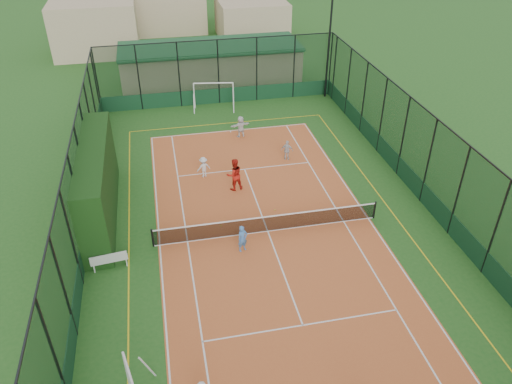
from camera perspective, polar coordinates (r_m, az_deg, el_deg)
ground at (r=25.70m, az=1.35°, el=-4.53°), size 300.00×300.00×0.00m
court_slab at (r=25.69m, az=1.35°, el=-4.52°), size 11.17×23.97×0.01m
tennis_net at (r=25.37m, az=1.37°, el=-3.58°), size 11.67×0.12×1.06m
perimeter_fence at (r=24.25m, az=1.43°, el=0.15°), size 18.12×34.12×5.00m
floodlight_ne at (r=40.44m, az=8.32°, el=16.21°), size 0.60×0.26×8.25m
clubhouse at (r=44.35m, az=-5.22°, el=14.47°), size 15.20×7.20×3.15m
hedge_left at (r=27.06m, az=-17.63°, el=0.97°), size 1.36×9.07×3.97m
white_bench at (r=24.26m, az=-16.41°, el=-7.40°), size 1.71×0.64×0.94m
futsal_goal_far at (r=39.05m, az=-4.84°, el=10.93°), size 3.19×1.37×1.99m
child_near_mid at (r=24.08m, az=-1.55°, el=-5.35°), size 0.61×0.52×1.42m
child_far_left at (r=29.97m, az=-6.01°, el=2.85°), size 0.95×0.71×1.31m
child_far_right at (r=31.69m, az=3.58°, el=4.78°), size 0.84×0.64×1.33m
child_far_back at (r=34.51m, az=-1.75°, el=7.49°), size 1.45×0.73×1.50m
coach at (r=28.48m, az=-2.49°, el=2.01°), size 1.07×0.91×1.95m
tennis_balls at (r=26.64m, az=0.16°, el=-2.85°), size 3.15×0.85×0.07m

